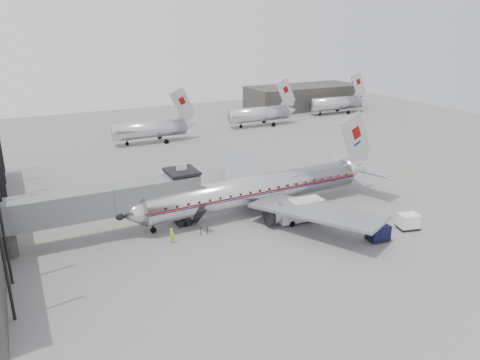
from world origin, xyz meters
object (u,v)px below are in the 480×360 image
object	(u,v)px
baggage_cart_navy	(378,232)
airliner	(261,189)
ramp_worker	(172,236)
baggage_cart_white	(408,221)
service_van	(301,210)

from	to	relation	value
baggage_cart_navy	airliner	bearing A→B (deg)	123.52
airliner	ramp_worker	xyz separation A→B (m)	(-12.72, -3.76, -1.94)
baggage_cart_navy	baggage_cart_white	distance (m)	5.16
airliner	service_van	size ratio (longest dim) A/B	6.24
airliner	ramp_worker	distance (m)	13.41
service_van	baggage_cart_navy	bearing A→B (deg)	-57.38
service_van	baggage_cart_white	size ratio (longest dim) A/B	2.15
baggage_cart_white	ramp_worker	world-z (taller)	baggage_cart_white
service_van	baggage_cart_white	world-z (taller)	service_van
baggage_cart_white	ramp_worker	xyz separation A→B (m)	(-25.04, 8.52, -0.09)
airliner	baggage_cart_white	size ratio (longest dim) A/B	13.42
airliner	ramp_worker	bearing A→B (deg)	-165.47
airliner	service_van	xyz separation A→B (m)	(2.61, -5.02, -1.43)
service_van	baggage_cart_white	distance (m)	12.14
baggage_cart_white	ramp_worker	distance (m)	26.45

